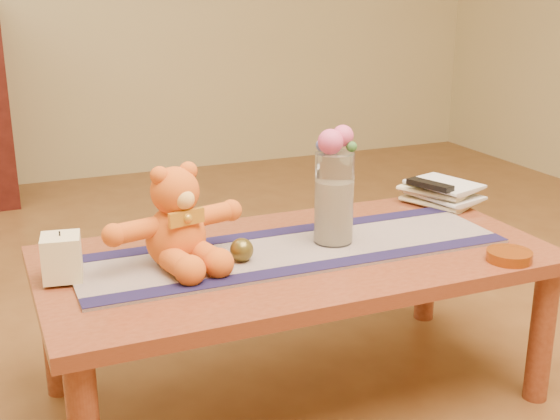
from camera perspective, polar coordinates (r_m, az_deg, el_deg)
name	(u,v)px	position (r m, az deg, el deg)	size (l,w,h in m)	color
floor	(296,394)	(2.23, 1.22, -14.16)	(5.50, 5.50, 0.00)	brown
coffee_table_top	(297,259)	(2.04, 1.29, -3.85)	(1.40, 0.70, 0.04)	#612917
table_leg_fr	(542,335)	(2.25, 19.71, -9.12)	(0.07, 0.07, 0.41)	#612917
table_leg_bl	(54,329)	(2.25, -17.21, -8.88)	(0.07, 0.07, 0.41)	#612917
table_leg_br	(427,265)	(2.66, 11.35, -4.20)	(0.07, 0.07, 0.41)	#612917
persian_runner	(293,250)	(2.04, 1.03, -3.14)	(1.20, 0.35, 0.01)	#1C1E4E
runner_border_near	(315,266)	(1.92, 2.77, -4.41)	(1.20, 0.06, 0.00)	#161236
runner_border_far	(273,232)	(2.16, -0.51, -1.75)	(1.20, 0.06, 0.00)	#161236
teddy_bear	(175,217)	(1.92, -8.18, -0.52)	(0.37, 0.31, 0.25)	#D55F1A
pillar_candle	(62,257)	(1.90, -16.63, -3.55)	(0.09, 0.09, 0.11)	beige
candle_wick	(60,234)	(1.88, -16.79, -1.77)	(0.00, 0.00, 0.01)	black
glass_vase	(334,198)	(2.06, 4.23, 0.93)	(0.11, 0.11, 0.26)	silver
potpourri_fill	(334,211)	(2.07, 4.21, -0.11)	(0.09, 0.09, 0.18)	beige
rose_left	(330,142)	(2.00, 3.95, 5.33)	(0.07, 0.07, 0.07)	#CA477A
rose_right	(343,136)	(2.03, 4.91, 5.78)	(0.06, 0.06, 0.06)	#CA477A
blue_flower_back	(333,140)	(2.05, 4.13, 5.45)	(0.04, 0.04, 0.04)	#4E5CAA
blue_flower_side	(322,145)	(2.02, 3.31, 5.06)	(0.04, 0.04, 0.04)	#4E5CAA
leaf_sprig	(352,147)	(2.02, 5.60, 4.93)	(0.03, 0.03, 0.03)	#33662D
bronze_ball	(242,250)	(1.94, -3.00, -3.12)	(0.06, 0.06, 0.06)	brown
book_bottom	(426,206)	(2.46, 11.31, 0.31)	(0.17, 0.22, 0.02)	beige
book_lower	(428,200)	(2.45, 11.48, 0.74)	(0.16, 0.22, 0.02)	beige
book_upper	(425,195)	(2.44, 11.22, 1.15)	(0.17, 0.22, 0.02)	beige
book_top	(428,189)	(2.44, 11.48, 1.59)	(0.16, 0.22, 0.02)	beige
tv_remote	(430,185)	(2.43, 11.60, 1.93)	(0.04, 0.16, 0.02)	black
amber_dish	(509,256)	(2.06, 17.42, -3.43)	(0.12, 0.12, 0.03)	#BF5914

